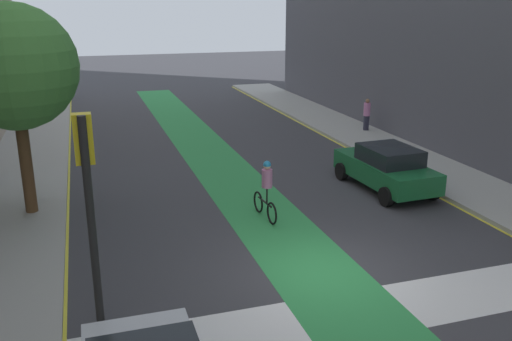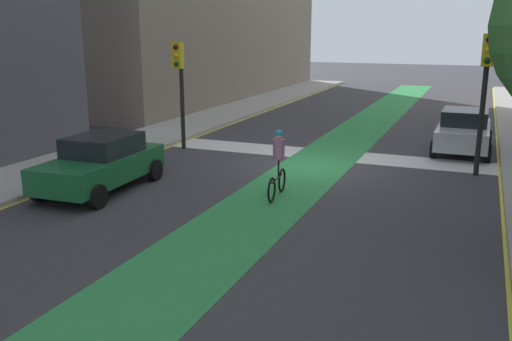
% 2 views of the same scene
% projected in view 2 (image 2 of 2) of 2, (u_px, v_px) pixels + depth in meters
% --- Properties ---
extents(ground_plane, '(120.00, 120.00, 0.00)m').
position_uv_depth(ground_plane, '(308.00, 166.00, 18.63)').
color(ground_plane, '#38383D').
extents(bike_lane_paint, '(2.40, 60.00, 0.01)m').
position_uv_depth(bike_lane_paint, '(313.00, 167.00, 18.57)').
color(bike_lane_paint, '#2D8C47').
rests_on(bike_lane_paint, ground_plane).
extents(crosswalk_band, '(12.00, 1.80, 0.01)m').
position_uv_depth(crosswalk_band, '(324.00, 154.00, 20.42)').
color(crosswalk_band, silver).
rests_on(crosswalk_band, ground_plane).
extents(curb_stripe_left, '(0.16, 60.00, 0.01)m').
position_uv_depth(curb_stripe_left, '(502.00, 185.00, 16.43)').
color(curb_stripe_left, yellow).
rests_on(curb_stripe_left, ground_plane).
extents(sidewalk_right, '(3.00, 60.00, 0.15)m').
position_uv_depth(sidewalk_right, '(122.00, 147.00, 21.36)').
color(sidewalk_right, '#9E9E99').
rests_on(sidewalk_right, ground_plane).
extents(curb_stripe_right, '(0.16, 60.00, 0.01)m').
position_uv_depth(curb_stripe_right, '(156.00, 152.00, 20.82)').
color(curb_stripe_right, yellow).
rests_on(curb_stripe_right, ground_plane).
extents(traffic_signal_near_right, '(0.35, 0.52, 4.03)m').
position_uv_depth(traffic_signal_near_right, '(180.00, 75.00, 20.62)').
color(traffic_signal_near_right, black).
rests_on(traffic_signal_near_right, ground_plane).
extents(traffic_signal_near_left, '(0.35, 0.52, 4.36)m').
position_uv_depth(traffic_signal_near_left, '(485.00, 78.00, 16.62)').
color(traffic_signal_near_left, black).
rests_on(traffic_signal_near_left, ground_plane).
extents(car_silver_left_near, '(2.04, 4.21, 1.57)m').
position_uv_depth(car_silver_left_near, '(464.00, 131.00, 20.72)').
color(car_silver_left_near, '#B2B7BF').
rests_on(car_silver_left_near, ground_plane).
extents(car_green_right_far, '(2.19, 4.28, 1.57)m').
position_uv_depth(car_green_right_far, '(101.00, 163.00, 15.72)').
color(car_green_right_far, '#196033').
rests_on(car_green_right_far, ground_plane).
extents(cyclist_in_lane, '(0.32, 1.73, 1.86)m').
position_uv_depth(cyclist_in_lane, '(278.00, 162.00, 15.08)').
color(cyclist_in_lane, black).
rests_on(cyclist_in_lane, ground_plane).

